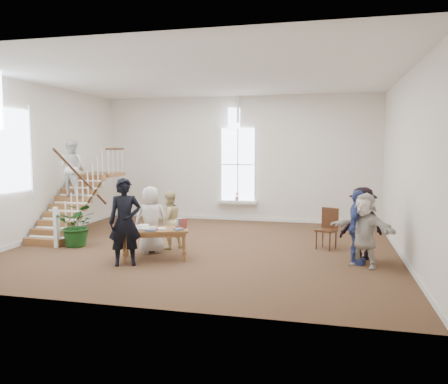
% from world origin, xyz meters
% --- Properties ---
extents(ground, '(10.00, 10.00, 0.00)m').
position_xyz_m(ground, '(0.00, 0.00, 0.00)').
color(ground, '#482E1C').
rests_on(ground, ground).
extents(room_shell, '(10.49, 10.00, 10.00)m').
position_xyz_m(room_shell, '(-0.00, 4.39, 0.40)').
color(room_shell, silver).
rests_on(room_shell, ground).
extents(staircase, '(1.10, 4.10, 2.92)m').
position_xyz_m(staircase, '(-4.34, 0.75, 1.62)').
color(staircase, brown).
rests_on(staircase, ground).
extents(library_table, '(1.75, 1.28, 0.80)m').
position_xyz_m(library_table, '(-0.86, -1.46, 0.66)').
color(library_table, brown).
rests_on(library_table, ground).
extents(police_officer, '(0.86, 0.75, 2.00)m').
position_xyz_m(police_officer, '(-1.29, -2.09, 1.00)').
color(police_officer, black).
rests_on(police_officer, ground).
extents(elderly_woman, '(0.99, 0.91, 1.71)m').
position_xyz_m(elderly_woman, '(-1.19, -0.84, 0.85)').
color(elderly_woman, beige).
rests_on(elderly_woman, ground).
extents(person_yellow, '(0.93, 0.95, 1.54)m').
position_xyz_m(person_yellow, '(-0.89, -0.34, 0.77)').
color(person_yellow, '#D6C185').
rests_on(person_yellow, ground).
extents(woman_cluster_a, '(0.62, 1.07, 1.72)m').
position_xyz_m(woman_cluster_a, '(3.85, -0.78, 0.86)').
color(woman_cluster_a, '#364483').
rests_on(woman_cluster_a, ground).
extents(woman_cluster_b, '(1.30, 1.11, 1.74)m').
position_xyz_m(woman_cluster_b, '(4.00, -0.33, 0.87)').
color(woman_cluster_b, black).
rests_on(woman_cluster_b, ground).
extents(woman_cluster_c, '(1.59, 1.24, 1.68)m').
position_xyz_m(woman_cluster_c, '(4.00, -0.98, 0.84)').
color(woman_cluster_c, beige).
rests_on(woman_cluster_c, ground).
extents(floor_plant, '(1.26, 1.15, 1.18)m').
position_xyz_m(floor_plant, '(-3.40, -0.65, 0.59)').
color(floor_plant, '#133E14').
rests_on(floor_plant, ground).
extents(side_chair, '(0.62, 0.62, 1.08)m').
position_xyz_m(side_chair, '(3.21, 0.65, 0.61)').
color(side_chair, '#381B0F').
rests_on(side_chair, ground).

